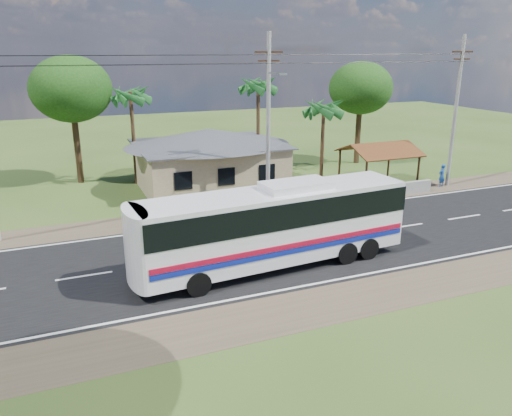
# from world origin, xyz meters

# --- Properties ---
(ground) EXTENTS (120.00, 120.00, 0.00)m
(ground) POSITION_xyz_m (0.00, 0.00, 0.00)
(ground) COLOR #2D4719
(ground) RESTS_ON ground
(road) EXTENTS (120.00, 16.00, 0.03)m
(road) POSITION_xyz_m (0.00, 0.00, 0.01)
(road) COLOR black
(road) RESTS_ON ground
(house) EXTENTS (12.40, 10.00, 5.00)m
(house) POSITION_xyz_m (1.00, 13.00, 2.64)
(house) COLOR tan
(house) RESTS_ON ground
(waiting_shed) EXTENTS (5.20, 4.48, 3.35)m
(waiting_shed) POSITION_xyz_m (13.00, 8.50, 2.73)
(waiting_shed) COLOR #392214
(waiting_shed) RESTS_ON ground
(concrete_barrier) EXTENTS (7.00, 0.30, 0.90)m
(concrete_barrier) POSITION_xyz_m (12.00, 5.60, 0.45)
(concrete_barrier) COLOR #9E9E99
(concrete_barrier) RESTS_ON ground
(utility_poles) EXTENTS (32.80, 2.22, 11.00)m
(utility_poles) POSITION_xyz_m (2.67, 6.49, 5.77)
(utility_poles) COLOR #9E9E99
(utility_poles) RESTS_ON ground
(palm_near) EXTENTS (2.80, 2.80, 6.70)m
(palm_near) POSITION_xyz_m (9.50, 11.00, 5.71)
(palm_near) COLOR #47301E
(palm_near) RESTS_ON ground
(palm_mid) EXTENTS (2.80, 2.80, 8.20)m
(palm_mid) POSITION_xyz_m (6.00, 15.50, 7.16)
(palm_mid) COLOR #47301E
(palm_mid) RESTS_ON ground
(palm_far) EXTENTS (2.80, 2.80, 7.70)m
(palm_far) POSITION_xyz_m (-4.00, 16.00, 6.68)
(palm_far) COLOR #47301E
(palm_far) RESTS_ON ground
(tree_behind_house) EXTENTS (6.00, 6.00, 9.61)m
(tree_behind_house) POSITION_xyz_m (-8.00, 18.00, 7.12)
(tree_behind_house) COLOR #47301E
(tree_behind_house) RESTS_ON ground
(tree_behind_shed) EXTENTS (5.60, 5.60, 9.02)m
(tree_behind_shed) POSITION_xyz_m (16.00, 16.00, 6.68)
(tree_behind_shed) COLOR #47301E
(tree_behind_shed) RESTS_ON ground
(coach_bus) EXTENTS (13.26, 3.68, 4.07)m
(coach_bus) POSITION_xyz_m (-0.38, -2.23, 2.33)
(coach_bus) COLOR silver
(coach_bus) RESTS_ON ground
(motorcycle) EXTENTS (1.63, 1.07, 0.81)m
(motorcycle) POSITION_xyz_m (1.62, 7.64, 0.41)
(motorcycle) COLOR black
(motorcycle) RESTS_ON ground
(person) EXTENTS (0.71, 0.56, 1.72)m
(person) POSITION_xyz_m (17.30, 6.39, 0.86)
(person) COLOR #1B4695
(person) RESTS_ON ground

